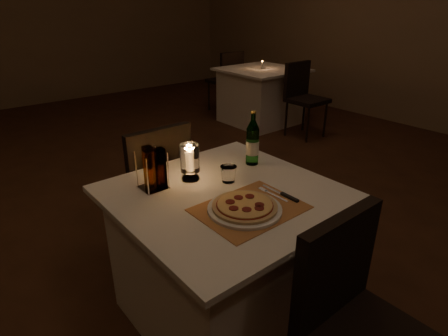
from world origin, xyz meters
TOP-DOWN VIEW (x-y plane):
  - floor at (0.00, 0.00)m, footprint 8.00×10.00m
  - main_table at (-0.13, -0.52)m, footprint 1.00×1.00m
  - chair_near at (-0.13, -1.23)m, footprint 0.42×0.42m
  - chair_far at (-0.13, 0.20)m, footprint 0.42×0.42m
  - placemat at (-0.15, -0.70)m, footprint 0.45×0.34m
  - plate at (-0.18, -0.70)m, footprint 0.32×0.32m
  - pizza at (-0.18, -0.70)m, footprint 0.28×0.28m
  - fork at (0.02, -0.66)m, footprint 0.02×0.18m
  - knife at (0.05, -0.72)m, footprint 0.02×0.22m
  - tumbler at (-0.05, -0.43)m, footprint 0.08×0.08m
  - water_bottle at (0.20, -0.34)m, footprint 0.07×0.07m
  - hurricane_candle at (-0.18, -0.29)m, footprint 0.10×0.10m
  - cruet_caddy at (-0.37, -0.27)m, footprint 0.12×0.12m
  - neighbor_table_right at (2.52, 1.93)m, footprint 1.00×1.00m
  - neighbor_chair_ra at (2.52, 1.21)m, footprint 0.42×0.42m
  - neighbor_chair_rb at (2.52, 2.64)m, footprint 0.42×0.42m
  - neighbor_candle_right at (2.52, 1.93)m, footprint 0.03×0.03m

SIDE VIEW (x-z plane):
  - floor at x=0.00m, z-range -0.02..0.00m
  - main_table at x=-0.13m, z-range 0.00..0.74m
  - neighbor_table_right at x=2.52m, z-range 0.00..0.74m
  - chair_near at x=-0.13m, z-range 0.10..1.00m
  - chair_far at x=-0.13m, z-range 0.10..1.00m
  - neighbor_chair_ra at x=2.52m, z-range 0.10..1.00m
  - neighbor_chair_rb at x=2.52m, z-range 0.10..1.00m
  - placemat at x=-0.15m, z-range 0.74..0.74m
  - fork at x=0.02m, z-range 0.74..0.75m
  - knife at x=0.05m, z-range 0.74..0.76m
  - plate at x=-0.18m, z-range 0.74..0.76m
  - pizza at x=-0.18m, z-range 0.76..0.78m
  - tumbler at x=-0.05m, z-range 0.74..0.82m
  - neighbor_candle_right at x=2.52m, z-range 0.73..0.84m
  - cruet_caddy at x=-0.37m, z-range 0.73..0.94m
  - hurricane_candle at x=-0.18m, z-range 0.76..0.94m
  - water_bottle at x=0.20m, z-range 0.71..1.01m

